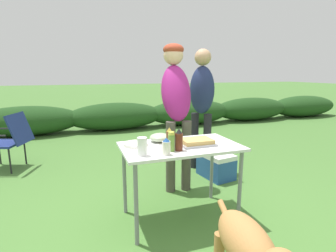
% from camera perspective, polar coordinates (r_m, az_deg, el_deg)
% --- Properties ---
extents(ground_plane, '(60.00, 60.00, 0.00)m').
position_cam_1_polar(ground_plane, '(2.75, 2.57, -19.19)').
color(ground_plane, '#477533').
extents(shrub_hedge, '(14.40, 0.90, 0.67)m').
position_cam_1_polar(shrub_hedge, '(6.65, -11.27, 2.11)').
color(shrub_hedge, '#1E4219').
rests_on(shrub_hedge, ground).
extents(folding_table, '(1.10, 0.64, 0.74)m').
position_cam_1_polar(folding_table, '(2.48, 2.71, -5.91)').
color(folding_table, white).
rests_on(folding_table, ground).
extents(food_tray, '(0.32, 0.24, 0.06)m').
position_cam_1_polar(food_tray, '(2.48, 6.22, -3.50)').
color(food_tray, '#9E9EA3').
rests_on(food_tray, folding_table).
extents(plate_stack, '(0.22, 0.22, 0.03)m').
position_cam_1_polar(plate_stack, '(2.44, -7.05, -3.98)').
color(plate_stack, white).
rests_on(plate_stack, folding_table).
extents(mixing_bowl, '(0.21, 0.21, 0.08)m').
position_cam_1_polar(mixing_bowl, '(2.57, -1.74, -2.51)').
color(mixing_bowl, '#ADBC99').
rests_on(mixing_bowl, folding_table).
extents(paper_cup_stack, '(0.08, 0.08, 0.15)m').
position_cam_1_polar(paper_cup_stack, '(2.15, -5.65, -4.47)').
color(paper_cup_stack, white).
rests_on(paper_cup_stack, folding_table).
extents(relish_jar, '(0.06, 0.06, 0.17)m').
position_cam_1_polar(relish_jar, '(2.25, 0.75, -3.44)').
color(relish_jar, olive).
rests_on(relish_jar, folding_table).
extents(bbq_sauce_bottle, '(0.07, 0.07, 0.20)m').
position_cam_1_polar(bbq_sauce_bottle, '(2.27, 2.39, -3.08)').
color(bbq_sauce_bottle, '#562314').
rests_on(bbq_sauce_bottle, folding_table).
extents(beer_bottle, '(0.06, 0.06, 0.17)m').
position_cam_1_polar(beer_bottle, '(2.44, 0.28, -2.35)').
color(beer_bottle, brown).
rests_on(beer_bottle, folding_table).
extents(mayo_bottle, '(0.07, 0.07, 0.14)m').
position_cam_1_polar(mayo_bottle, '(2.16, -0.38, -4.51)').
color(mayo_bottle, silver).
rests_on(mayo_bottle, folding_table).
extents(standing_person_in_olive_jacket, '(0.40, 0.53, 1.74)m').
position_cam_1_polar(standing_person_in_olive_jacket, '(3.11, 1.75, 6.19)').
color(standing_person_in_olive_jacket, '#4C473D').
rests_on(standing_person_in_olive_jacket, ground).
extents(standing_person_in_navy_coat, '(0.43, 0.43, 1.73)m').
position_cam_1_polar(standing_person_in_navy_coat, '(3.76, 7.37, 6.04)').
color(standing_person_in_navy_coat, black).
rests_on(standing_person_in_navy_coat, ground).
extents(dog, '(0.34, 0.90, 0.64)m').
position_cam_1_polar(dog, '(1.68, 17.40, -24.61)').
color(dog, '#B27A42').
rests_on(dog, ground).
extents(camp_chair_green_behind_table, '(0.71, 0.63, 0.83)m').
position_cam_1_polar(camp_chair_green_behind_table, '(4.46, -31.23, -2.27)').
color(camp_chair_green_behind_table, navy).
rests_on(camp_chair_green_behind_table, ground).
extents(cooler_box, '(0.39, 0.53, 0.34)m').
position_cam_1_polar(cooler_box, '(3.67, 10.38, -8.33)').
color(cooler_box, '#234C93').
rests_on(cooler_box, ground).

